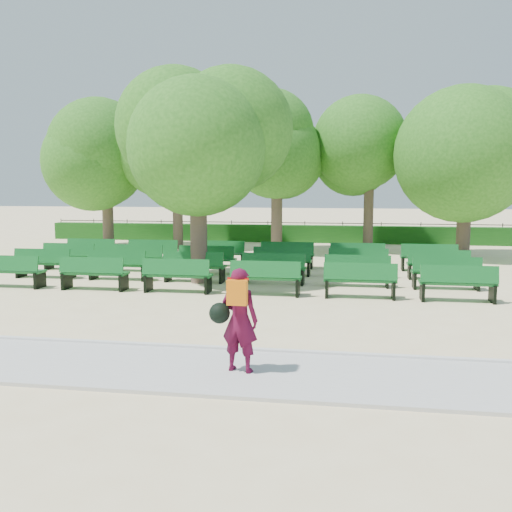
# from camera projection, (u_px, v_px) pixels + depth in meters

# --- Properties ---
(ground) EXTENTS (120.00, 120.00, 0.00)m
(ground) POSITION_uv_depth(u_px,v_px,m) (231.00, 289.00, 16.58)
(ground) COLOR beige
(paving) EXTENTS (30.00, 2.20, 0.06)m
(paving) POSITION_uv_depth(u_px,v_px,m) (137.00, 367.00, 9.34)
(paving) COLOR beige
(paving) RESTS_ON ground
(curb) EXTENTS (30.00, 0.12, 0.10)m
(curb) POSITION_uv_depth(u_px,v_px,m) (160.00, 346.00, 10.46)
(curb) COLOR silver
(curb) RESTS_ON ground
(hedge) EXTENTS (26.00, 0.70, 0.90)m
(hedge) POSITION_uv_depth(u_px,v_px,m) (285.00, 234.00, 30.23)
(hedge) COLOR #154B13
(hedge) RESTS_ON ground
(fence) EXTENTS (26.00, 0.10, 1.02)m
(fence) POSITION_uv_depth(u_px,v_px,m) (286.00, 241.00, 30.68)
(fence) COLOR black
(fence) RESTS_ON ground
(tree_line) EXTENTS (21.80, 6.80, 7.04)m
(tree_line) POSITION_uv_depth(u_px,v_px,m) (275.00, 250.00, 26.37)
(tree_line) COLOR #32731E
(tree_line) RESTS_ON ground
(bench_array) EXTENTS (1.95, 0.73, 1.21)m
(bench_array) POSITION_uv_depth(u_px,v_px,m) (239.00, 275.00, 18.41)
(bench_array) COLOR #105C21
(bench_array) RESTS_ON ground
(tree_among) EXTENTS (4.77, 4.77, 6.75)m
(tree_among) POSITION_uv_depth(u_px,v_px,m) (197.00, 132.00, 17.07)
(tree_among) COLOR brown
(tree_among) RESTS_ON ground
(person) EXTENTS (0.81, 0.52, 1.66)m
(person) POSITION_uv_depth(u_px,v_px,m) (238.00, 318.00, 8.93)
(person) COLOR #4B0A25
(person) RESTS_ON ground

